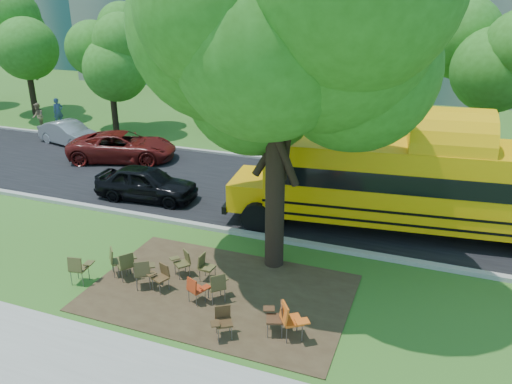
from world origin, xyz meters
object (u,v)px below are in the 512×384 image
at_px(pedestrian_b, 38,116).
at_px(chair_1, 116,259).
at_px(chair_6, 277,315).
at_px(bg_car_red, 123,147).
at_px(chair_2, 143,271).
at_px(school_bus, 438,184).
at_px(black_car, 146,183).
at_px(main_tree, 277,59).
at_px(chair_3, 161,275).
at_px(chair_11, 218,284).
at_px(chair_4, 196,288).
at_px(bg_car_silver, 69,133).
at_px(pedestrian_a, 58,112).
at_px(chair_7, 290,318).
at_px(chair_5, 222,319).
at_px(chair_8, 127,263).
at_px(chair_10, 205,265).
at_px(chair_0, 79,267).
at_px(chair_9, 183,261).

bearing_deg(pedestrian_b, chair_1, 3.39).
height_order(chair_6, bg_car_red, bg_car_red).
bearing_deg(chair_2, school_bus, 7.34).
bearing_deg(chair_2, black_car, 87.47).
relative_size(main_tree, pedestrian_b, 6.10).
xyz_separation_m(chair_3, chair_11, (1.70, 0.03, 0.05)).
distance_m(chair_4, chair_11, 0.58).
xyz_separation_m(bg_car_silver, pedestrian_a, (-3.63, 3.35, 0.21)).
bearing_deg(chair_11, chair_2, 139.28).
bearing_deg(main_tree, chair_7, -64.93).
height_order(chair_2, chair_5, chair_2).
relative_size(chair_2, chair_11, 1.02).
height_order(bg_car_red, pedestrian_a, pedestrian_a).
distance_m(main_tree, chair_8, 7.00).
height_order(chair_10, black_car, black_car).
height_order(main_tree, chair_1, main_tree).
bearing_deg(chair_7, pedestrian_a, -161.71).
distance_m(chair_0, chair_4, 3.52).
relative_size(main_tree, chair_1, 11.00).
height_order(main_tree, chair_2, main_tree).
xyz_separation_m(main_tree, chair_10, (-1.51, -1.59, -5.55)).
bearing_deg(chair_5, chair_6, 172.21).
distance_m(pedestrian_a, pedestrian_b, 1.33).
xyz_separation_m(chair_4, bg_car_silver, (-13.36, 11.00, 0.15)).
xyz_separation_m(chair_5, chair_6, (1.17, 0.55, 0.04)).
relative_size(chair_2, chair_3, 1.13).
xyz_separation_m(chair_6, bg_car_red, (-11.38, 10.13, 0.18)).
distance_m(main_tree, chair_1, 7.18).
height_order(chair_4, chair_7, chair_7).
bearing_deg(chair_6, school_bus, -43.99).
bearing_deg(chair_7, chair_3, -135.65).
xyz_separation_m(chair_3, chair_10, (0.92, 0.86, 0.02)).
bearing_deg(chair_0, chair_4, -5.11).
xyz_separation_m(chair_7, pedestrian_a, (-19.72, 14.87, 0.24)).
bearing_deg(chair_11, pedestrian_a, 97.22).
relative_size(bg_car_silver, pedestrian_a, 2.29).
relative_size(chair_9, black_car, 0.20).
height_order(chair_1, chair_11, chair_11).
bearing_deg(chair_2, chair_0, 159.45).
bearing_deg(bg_car_red, chair_6, -150.28).
bearing_deg(chair_10, pedestrian_b, -122.63).
distance_m(chair_2, chair_3, 0.51).
xyz_separation_m(chair_1, black_car, (-2.37, 5.32, 0.15)).
height_order(main_tree, chair_7, main_tree).
height_order(chair_2, chair_7, chair_7).
relative_size(chair_0, chair_7, 0.92).
height_order(chair_2, black_car, black_car).
distance_m(chair_3, chair_7, 4.00).
xyz_separation_m(chair_4, chair_7, (2.74, -0.52, 0.12)).
xyz_separation_m(chair_7, pedestrian_b, (-20.14, 13.61, 0.19)).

